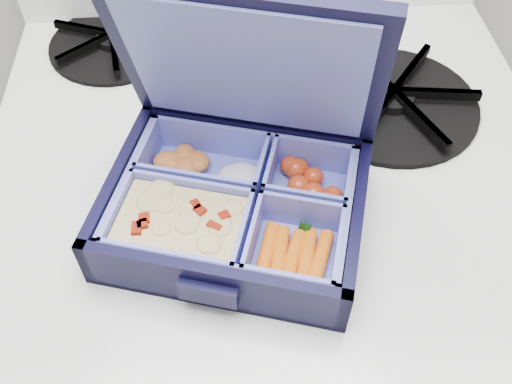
{
  "coord_description": "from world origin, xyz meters",
  "views": [
    {
      "loc": [
        0.33,
        1.24,
        1.37
      ],
      "look_at": [
        0.35,
        1.57,
        0.96
      ],
      "focal_mm": 40.0,
      "sensor_mm": 36.0,
      "label": 1
    }
  ],
  "objects_px": {
    "bento_box": "(235,207)",
    "burner_grate": "(393,96)",
    "fork": "(247,139)",
    "stove": "(265,330)"
  },
  "relations": [
    {
      "from": "bento_box",
      "to": "burner_grate",
      "type": "distance_m",
      "value": 0.25
    },
    {
      "from": "burner_grate",
      "to": "fork",
      "type": "relative_size",
      "value": 1.17
    },
    {
      "from": "stove",
      "to": "bento_box",
      "type": "height_order",
      "value": "bento_box"
    },
    {
      "from": "stove",
      "to": "burner_grate",
      "type": "relative_size",
      "value": 4.6
    },
    {
      "from": "burner_grate",
      "to": "fork",
      "type": "height_order",
      "value": "burner_grate"
    },
    {
      "from": "stove",
      "to": "burner_grate",
      "type": "distance_m",
      "value": 0.5
    },
    {
      "from": "burner_grate",
      "to": "fork",
      "type": "bearing_deg",
      "value": -165.31
    },
    {
      "from": "bento_box",
      "to": "burner_grate",
      "type": "bearing_deg",
      "value": 56.4
    },
    {
      "from": "bento_box",
      "to": "burner_grate",
      "type": "height_order",
      "value": "bento_box"
    },
    {
      "from": "stove",
      "to": "fork",
      "type": "relative_size",
      "value": 5.39
    }
  ]
}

